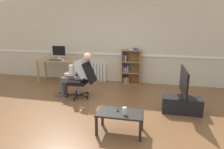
% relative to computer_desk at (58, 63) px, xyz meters
% --- Properties ---
extents(ground_plane, '(18.00, 18.00, 0.00)m').
position_rel_computer_desk_xyz_m(ground_plane, '(1.98, -2.15, -0.64)').
color(ground_plane, brown).
extents(back_wall, '(12.00, 0.13, 2.70)m').
position_rel_computer_desk_xyz_m(back_wall, '(1.98, 0.50, 0.70)').
color(back_wall, beige).
rests_on(back_wall, ground_plane).
extents(computer_desk, '(1.35, 0.57, 0.76)m').
position_rel_computer_desk_xyz_m(computer_desk, '(0.00, 0.00, 0.00)').
color(computer_desk, tan).
rests_on(computer_desk, ground_plane).
extents(imac_monitor, '(0.50, 0.14, 0.46)m').
position_rel_computer_desk_xyz_m(imac_monitor, '(0.02, 0.08, 0.38)').
color(imac_monitor, silver).
rests_on(imac_monitor, computer_desk).
extents(keyboard, '(0.41, 0.12, 0.02)m').
position_rel_computer_desk_xyz_m(keyboard, '(-0.03, -0.14, 0.12)').
color(keyboard, black).
rests_on(keyboard, computer_desk).
extents(computer_mouse, '(0.06, 0.10, 0.03)m').
position_rel_computer_desk_xyz_m(computer_mouse, '(0.24, -0.12, 0.13)').
color(computer_mouse, white).
rests_on(computer_mouse, computer_desk).
extents(bookshelf, '(0.61, 0.29, 1.16)m').
position_rel_computer_desk_xyz_m(bookshelf, '(2.37, 0.29, -0.10)').
color(bookshelf, olive).
rests_on(bookshelf, ground_plane).
extents(radiator, '(0.71, 0.08, 0.60)m').
position_rel_computer_desk_xyz_m(radiator, '(1.17, 0.39, -0.34)').
color(radiator, white).
rests_on(radiator, ground_plane).
extents(office_chair, '(0.79, 0.61, 0.98)m').
position_rel_computer_desk_xyz_m(office_chair, '(1.34, -1.24, -0.12)').
color(office_chair, black).
rests_on(office_chair, ground_plane).
extents(person_seated, '(1.02, 0.40, 1.21)m').
position_rel_computer_desk_xyz_m(person_seated, '(1.17, -1.23, 0.00)').
color(person_seated, '#4C4C51').
rests_on(person_seated, ground_plane).
extents(tv_stand, '(0.85, 0.37, 0.36)m').
position_rel_computer_desk_xyz_m(tv_stand, '(3.81, -1.63, -0.46)').
color(tv_stand, black).
rests_on(tv_stand, ground_plane).
extents(tv_screen, '(0.21, 0.96, 0.64)m').
position_rel_computer_desk_xyz_m(tv_screen, '(3.81, -1.63, 0.05)').
color(tv_screen, black).
rests_on(tv_screen, tv_stand).
extents(coffee_table, '(0.84, 0.46, 0.40)m').
position_rel_computer_desk_xyz_m(coffee_table, '(2.62, -2.77, -0.30)').
color(coffee_table, black).
rests_on(coffee_table, ground_plane).
extents(drinking_glass, '(0.08, 0.08, 0.13)m').
position_rel_computer_desk_xyz_m(drinking_glass, '(2.70, -2.84, -0.18)').
color(drinking_glass, silver).
rests_on(drinking_glass, coffee_table).
extents(spare_remote, '(0.06, 0.15, 0.02)m').
position_rel_computer_desk_xyz_m(spare_remote, '(2.56, -2.69, -0.24)').
color(spare_remote, black).
rests_on(spare_remote, coffee_table).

